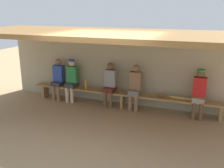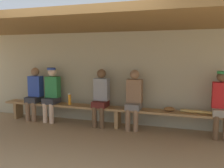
{
  "view_description": "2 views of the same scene",
  "coord_description": "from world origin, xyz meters",
  "px_view_note": "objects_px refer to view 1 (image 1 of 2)",
  "views": [
    {
      "loc": [
        2.33,
        -5.52,
        2.88
      ],
      "look_at": [
        -0.24,
        1.28,
        0.78
      ],
      "focal_mm": 41.96,
      "sensor_mm": 36.0,
      "label": 1
    },
    {
      "loc": [
        1.55,
        -3.64,
        1.68
      ],
      "look_at": [
        -0.07,
        1.34,
        1.03
      ],
      "focal_mm": 38.82,
      "sensor_mm": 36.0,
      "label": 2
    }
  ],
  "objects_px": {
    "player_shirtless_tan": "(199,91)",
    "baseball_glove_worn": "(161,95)",
    "player_with_sunglasses": "(135,85)",
    "water_bottle_green": "(86,85)",
    "baseball_bat": "(186,99)",
    "player_leftmost": "(72,78)",
    "bench": "(123,95)",
    "player_middle": "(110,83)",
    "player_in_red": "(58,77)"
  },
  "relations": [
    {
      "from": "player_in_red",
      "to": "baseball_bat",
      "type": "height_order",
      "value": "player_in_red"
    },
    {
      "from": "player_in_red",
      "to": "baseball_glove_worn",
      "type": "relative_size",
      "value": 5.56
    },
    {
      "from": "player_shirtless_tan",
      "to": "water_bottle_green",
      "type": "height_order",
      "value": "player_shirtless_tan"
    },
    {
      "from": "water_bottle_green",
      "to": "bench",
      "type": "bearing_deg",
      "value": 1.84
    },
    {
      "from": "bench",
      "to": "player_in_red",
      "type": "bearing_deg",
      "value": 179.92
    },
    {
      "from": "player_in_red",
      "to": "player_leftmost",
      "type": "height_order",
      "value": "player_leftmost"
    },
    {
      "from": "bench",
      "to": "player_leftmost",
      "type": "relative_size",
      "value": 4.46
    },
    {
      "from": "player_shirtless_tan",
      "to": "baseball_glove_worn",
      "type": "relative_size",
      "value": 5.6
    },
    {
      "from": "bench",
      "to": "player_leftmost",
      "type": "height_order",
      "value": "player_leftmost"
    },
    {
      "from": "player_leftmost",
      "to": "water_bottle_green",
      "type": "distance_m",
      "value": 0.54
    },
    {
      "from": "player_middle",
      "to": "player_leftmost",
      "type": "bearing_deg",
      "value": 179.98
    },
    {
      "from": "water_bottle_green",
      "to": "baseball_glove_worn",
      "type": "relative_size",
      "value": 1.15
    },
    {
      "from": "baseball_glove_worn",
      "to": "baseball_bat",
      "type": "distance_m",
      "value": 0.67
    },
    {
      "from": "player_with_sunglasses",
      "to": "baseball_glove_worn",
      "type": "height_order",
      "value": "player_with_sunglasses"
    },
    {
      "from": "player_with_sunglasses",
      "to": "player_shirtless_tan",
      "type": "bearing_deg",
      "value": 0.02
    },
    {
      "from": "bench",
      "to": "water_bottle_green",
      "type": "bearing_deg",
      "value": -178.16
    },
    {
      "from": "baseball_bat",
      "to": "player_leftmost",
      "type": "bearing_deg",
      "value": -174.47
    },
    {
      "from": "player_leftmost",
      "to": "baseball_glove_worn",
      "type": "xyz_separation_m",
      "value": [
        2.87,
        0.03,
        -0.24
      ]
    },
    {
      "from": "player_leftmost",
      "to": "bench",
      "type": "bearing_deg",
      "value": -0.12
    },
    {
      "from": "water_bottle_green",
      "to": "baseball_bat",
      "type": "bearing_deg",
      "value": 0.73
    },
    {
      "from": "baseball_bat",
      "to": "bench",
      "type": "bearing_deg",
      "value": -174.42
    },
    {
      "from": "water_bottle_green",
      "to": "player_shirtless_tan",
      "type": "bearing_deg",
      "value": 0.72
    },
    {
      "from": "player_shirtless_tan",
      "to": "baseball_bat",
      "type": "distance_m",
      "value": 0.42
    },
    {
      "from": "water_bottle_green",
      "to": "baseball_glove_worn",
      "type": "xyz_separation_m",
      "value": [
        2.35,
        0.07,
        -0.09
      ]
    },
    {
      "from": "bench",
      "to": "water_bottle_green",
      "type": "height_order",
      "value": "water_bottle_green"
    },
    {
      "from": "player_shirtless_tan",
      "to": "bench",
      "type": "bearing_deg",
      "value": -179.91
    },
    {
      "from": "bench",
      "to": "player_leftmost",
      "type": "xyz_separation_m",
      "value": [
        -1.72,
        0.0,
        0.36
      ]
    },
    {
      "from": "player_leftmost",
      "to": "water_bottle_green",
      "type": "height_order",
      "value": "player_leftmost"
    },
    {
      "from": "bench",
      "to": "player_middle",
      "type": "bearing_deg",
      "value": 179.58
    },
    {
      "from": "player_middle",
      "to": "player_with_sunglasses",
      "type": "relative_size",
      "value": 1.0
    },
    {
      "from": "player_in_red",
      "to": "baseball_bat",
      "type": "xyz_separation_m",
      "value": [
        4.05,
        -0.0,
        -0.24
      ]
    },
    {
      "from": "player_leftmost",
      "to": "water_bottle_green",
      "type": "xyz_separation_m",
      "value": [
        0.52,
        -0.04,
        -0.15
      ]
    },
    {
      "from": "player_middle",
      "to": "baseball_glove_worn",
      "type": "xyz_separation_m",
      "value": [
        1.56,
        0.03,
        -0.22
      ]
    },
    {
      "from": "player_middle",
      "to": "bench",
      "type": "bearing_deg",
      "value": -0.42
    },
    {
      "from": "player_middle",
      "to": "baseball_glove_worn",
      "type": "bearing_deg",
      "value": 1.09
    },
    {
      "from": "player_in_red",
      "to": "water_bottle_green",
      "type": "xyz_separation_m",
      "value": [
        1.02,
        -0.04,
        -0.14
      ]
    },
    {
      "from": "player_shirtless_tan",
      "to": "player_leftmost",
      "type": "xyz_separation_m",
      "value": [
        -3.88,
        0.0,
        0.0
      ]
    },
    {
      "from": "player_middle",
      "to": "player_in_red",
      "type": "bearing_deg",
      "value": 180.0
    },
    {
      "from": "bench",
      "to": "baseball_bat",
      "type": "distance_m",
      "value": 1.82
    },
    {
      "from": "player_shirtless_tan",
      "to": "player_with_sunglasses",
      "type": "relative_size",
      "value": 1.01
    },
    {
      "from": "player_middle",
      "to": "player_with_sunglasses",
      "type": "xyz_separation_m",
      "value": [
        0.79,
        0.0,
        0.0
      ]
    },
    {
      "from": "player_leftmost",
      "to": "baseball_glove_worn",
      "type": "height_order",
      "value": "player_leftmost"
    },
    {
      "from": "bench",
      "to": "baseball_glove_worn",
      "type": "distance_m",
      "value": 1.15
    },
    {
      "from": "water_bottle_green",
      "to": "baseball_bat",
      "type": "distance_m",
      "value": 3.03
    },
    {
      "from": "water_bottle_green",
      "to": "baseball_glove_worn",
      "type": "height_order",
      "value": "water_bottle_green"
    },
    {
      "from": "player_shirtless_tan",
      "to": "baseball_glove_worn",
      "type": "xyz_separation_m",
      "value": [
        -1.01,
        0.03,
        -0.24
      ]
    },
    {
      "from": "player_shirtless_tan",
      "to": "player_with_sunglasses",
      "type": "bearing_deg",
      "value": -179.98
    },
    {
      "from": "player_middle",
      "to": "player_shirtless_tan",
      "type": "height_order",
      "value": "player_shirtless_tan"
    },
    {
      "from": "player_middle",
      "to": "water_bottle_green",
      "type": "bearing_deg",
      "value": -176.98
    },
    {
      "from": "bench",
      "to": "baseball_glove_worn",
      "type": "xyz_separation_m",
      "value": [
        1.15,
        0.03,
        0.12
      ]
    }
  ]
}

